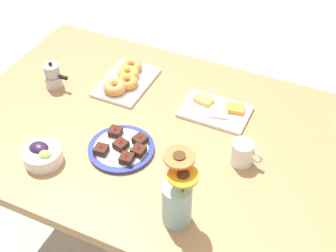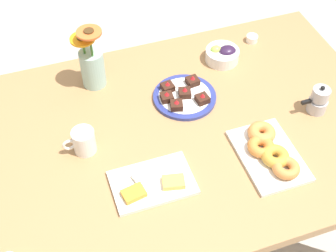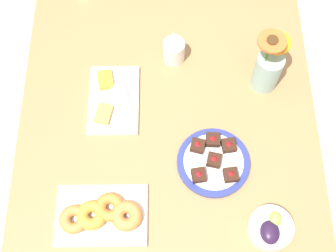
# 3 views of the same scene
# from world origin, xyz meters

# --- Properties ---
(ground_plane) EXTENTS (6.00, 6.00, 0.00)m
(ground_plane) POSITION_xyz_m (0.00, 0.00, 0.00)
(ground_plane) COLOR #B7B2A8
(dining_table) EXTENTS (1.60, 1.00, 0.74)m
(dining_table) POSITION_xyz_m (0.00, 0.00, 0.65)
(dining_table) COLOR #A87A4C
(dining_table) RESTS_ON ground_plane
(coffee_mug) EXTENTS (0.11, 0.08, 0.09)m
(coffee_mug) POSITION_xyz_m (0.29, -0.02, 0.79)
(coffee_mug) COLOR white
(coffee_mug) RESTS_ON dining_table
(grape_bowl) EXTENTS (0.13, 0.13, 0.07)m
(grape_bowl) POSITION_xyz_m (-0.33, -0.30, 0.77)
(grape_bowl) COLOR white
(grape_bowl) RESTS_ON dining_table
(cheese_platter) EXTENTS (0.26, 0.17, 0.03)m
(cheese_platter) POSITION_xyz_m (0.12, 0.19, 0.75)
(cheese_platter) COLOR white
(cheese_platter) RESTS_ON dining_table
(croissant_platter) EXTENTS (0.19, 0.28, 0.05)m
(croissant_platter) POSITION_xyz_m (-0.29, 0.20, 0.76)
(croissant_platter) COLOR white
(croissant_platter) RESTS_ON dining_table
(jam_cup_honey) EXTENTS (0.05, 0.05, 0.03)m
(jam_cup_honey) POSITION_xyz_m (-0.50, -0.37, 0.76)
(jam_cup_honey) COLOR white
(jam_cup_honey) RESTS_ON dining_table
(dessert_plate) EXTENTS (0.24, 0.24, 0.05)m
(dessert_plate) POSITION_xyz_m (-0.11, -0.14, 0.75)
(dessert_plate) COLOR navy
(dessert_plate) RESTS_ON dining_table
(flower_vase) EXTENTS (0.11, 0.11, 0.26)m
(flower_vase) POSITION_xyz_m (0.18, -0.33, 0.83)
(flower_vase) COLOR #99C1B7
(flower_vase) RESTS_ON dining_table
(moka_pot) EXTENTS (0.11, 0.07, 0.12)m
(moka_pot) POSITION_xyz_m (-0.55, 0.07, 0.79)
(moka_pot) COLOR #B7B7BC
(moka_pot) RESTS_ON dining_table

